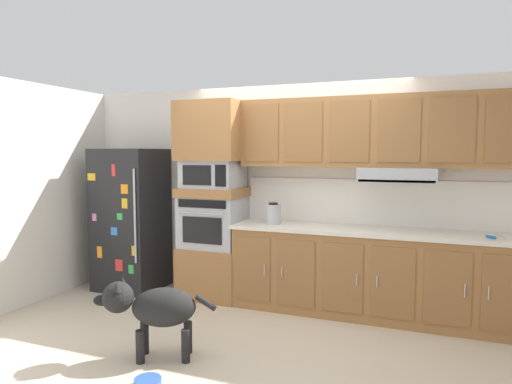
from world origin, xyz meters
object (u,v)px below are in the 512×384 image
(dog, at_px, (153,307))
(dog_food_bowl, at_px, (148,382))
(microwave, at_px, (213,174))
(screwdriver, at_px, (492,237))
(refrigerator, at_px, (131,219))
(electric_kettle, at_px, (273,214))
(built_in_oven, at_px, (213,221))

(dog, xyz_separation_m, dog_food_bowl, (0.22, -0.41, -0.40))
(microwave, height_order, screwdriver, microwave)
(refrigerator, height_order, microwave, refrigerator)
(screwdriver, height_order, electric_kettle, electric_kettle)
(refrigerator, bearing_deg, dog_food_bowl, -51.20)
(refrigerator, relative_size, built_in_oven, 2.51)
(screwdriver, bearing_deg, dog, -149.73)
(refrigerator, bearing_deg, dog, -48.91)
(built_in_oven, height_order, screwdriver, built_in_oven)
(built_in_oven, relative_size, microwave, 1.09)
(built_in_oven, bearing_deg, microwave, -0.77)
(microwave, height_order, dog, microwave)
(dog, bearing_deg, dog_food_bowl, 94.93)
(screwdriver, bearing_deg, refrigerator, 179.35)
(screwdriver, bearing_deg, microwave, 177.78)
(refrigerator, xyz_separation_m, built_in_oven, (1.12, 0.07, 0.02))
(refrigerator, xyz_separation_m, screwdriver, (4.06, -0.05, 0.05))
(electric_kettle, height_order, dog, electric_kettle)
(refrigerator, relative_size, microwave, 2.73)
(built_in_oven, height_order, microwave, microwave)
(electric_kettle, xyz_separation_m, dog, (-0.49, -1.62, -0.60))
(dog, relative_size, dog_food_bowl, 4.79)
(screwdriver, height_order, dog, screwdriver)
(electric_kettle, distance_m, dog, 1.80)
(built_in_oven, xyz_separation_m, dog, (0.27, -1.67, -0.46))
(screwdriver, bearing_deg, built_in_oven, 177.78)
(refrigerator, height_order, dog, refrigerator)
(microwave, height_order, electric_kettle, microwave)
(screwdriver, bearing_deg, electric_kettle, 178.25)
(refrigerator, height_order, dog_food_bowl, refrigerator)
(refrigerator, xyz_separation_m, dog_food_bowl, (1.62, -2.01, -0.85))
(electric_kettle, bearing_deg, refrigerator, -179.38)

